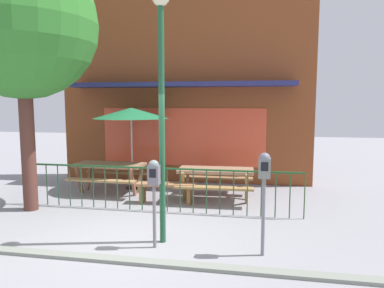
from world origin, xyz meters
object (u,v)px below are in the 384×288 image
at_px(street_tree, 21,24).
at_px(patio_bench, 166,189).
at_px(picnic_table_left, 110,170).
at_px(parking_meter_far, 264,177).
at_px(picnic_table_right, 216,176).
at_px(street_lamp, 161,82).
at_px(parking_meter_near, 154,180).
at_px(patio_umbrella, 131,114).

bearing_deg(street_tree, patio_bench, 19.95).
distance_m(picnic_table_left, patio_bench, 1.87).
bearing_deg(parking_meter_far, picnic_table_right, 109.78).
relative_size(picnic_table_left, street_lamp, 0.44).
bearing_deg(picnic_table_left, street_tree, -122.62).
bearing_deg(picnic_table_left, picnic_table_right, -5.13).
distance_m(patio_bench, parking_meter_far, 3.47).
height_order(picnic_table_left, parking_meter_near, parking_meter_near).
relative_size(patio_umbrella, parking_meter_far, 1.38).
bearing_deg(picnic_table_right, picnic_table_left, 174.87).
bearing_deg(patio_bench, parking_meter_near, -79.58).
bearing_deg(street_tree, parking_meter_far, -16.72).
distance_m(picnic_table_right, parking_meter_near, 3.12).
distance_m(picnic_table_left, picnic_table_right, 2.83).
bearing_deg(patio_umbrella, parking_meter_far, -47.26).
relative_size(picnic_table_left, picnic_table_right, 0.99).
xyz_separation_m(street_tree, street_lamp, (3.35, -1.26, -1.29)).
bearing_deg(parking_meter_near, parking_meter_far, 0.22).
xyz_separation_m(parking_meter_near, parking_meter_far, (1.74, 0.01, 0.12)).
distance_m(parking_meter_near, parking_meter_far, 1.74).
xyz_separation_m(picnic_table_right, patio_umbrella, (-2.38, 0.75, 1.46)).
distance_m(patio_umbrella, street_tree, 3.34).
bearing_deg(street_tree, parking_meter_near, -24.75).
bearing_deg(parking_meter_near, street_tree, 155.25).
bearing_deg(patio_umbrella, street_tree, -124.78).
height_order(picnic_table_left, street_tree, street_tree).
distance_m(picnic_table_right, street_tree, 5.40).
bearing_deg(street_tree, street_lamp, -20.55).
relative_size(picnic_table_right, street_tree, 0.33).
xyz_separation_m(picnic_table_right, parking_meter_far, (1.08, -3.00, 0.64)).
relative_size(patio_bench, parking_meter_near, 0.98).
height_order(parking_meter_far, street_tree, street_tree).
xyz_separation_m(parking_meter_near, street_tree, (-3.28, 1.51, 2.87)).
xyz_separation_m(patio_bench, street_tree, (-2.82, -1.02, 3.64)).
relative_size(patio_bench, street_lamp, 0.34).
bearing_deg(parking_meter_far, parking_meter_near, -179.78).
distance_m(parking_meter_far, street_lamp, 2.22).
distance_m(picnic_table_left, parking_meter_far, 5.12).
relative_size(patio_umbrella, street_lamp, 0.54).
bearing_deg(parking_meter_near, street_lamp, 74.65).
bearing_deg(street_lamp, picnic_table_right, 77.96).
height_order(picnic_table_right, street_tree, street_tree).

